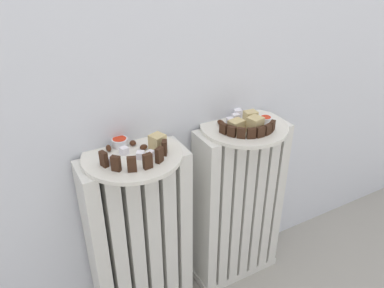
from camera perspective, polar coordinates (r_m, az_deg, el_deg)
radiator_left at (r=1.27m, az=-7.85°, el=-14.58°), size 0.33×0.13×0.64m
radiator_right at (r=1.41m, az=6.94°, el=-9.43°), size 0.33×0.13×0.64m
plate_left at (r=1.07m, az=-9.01°, el=-1.72°), size 0.29×0.29×0.01m
plate_right at (r=1.23m, az=7.84°, el=2.64°), size 0.29×0.29×0.01m
dark_cake_slice_left_0 at (r=1.02m, az=-13.22°, el=-2.24°), size 0.02×0.03×0.04m
dark_cake_slice_left_1 at (r=0.99m, az=-11.46°, el=-2.92°), size 0.03×0.03×0.04m
dark_cake_slice_left_2 at (r=0.98m, az=-9.10°, el=-3.05°), size 0.03×0.02×0.04m
dark_cake_slice_left_3 at (r=0.99m, az=-6.74°, el=-2.59°), size 0.03×0.02×0.04m
dark_cake_slice_left_4 at (r=1.01m, az=-4.98°, el=-1.68°), size 0.03×0.02×0.04m
dark_cake_slice_left_5 at (r=1.05m, az=-4.20°, el=-0.55°), size 0.02×0.03×0.04m
marble_cake_slice_left_0 at (r=1.07m, az=-5.24°, el=0.28°), size 0.05×0.05×0.05m
turkish_delight_left_0 at (r=1.07m, az=-10.24°, el=-1.00°), size 0.03×0.03×0.02m
turkish_delight_left_1 at (r=1.04m, az=-6.27°, el=-1.51°), size 0.03×0.03×0.02m
turkish_delight_left_2 at (r=1.03m, az=-11.89°, el=-2.50°), size 0.03×0.03×0.02m
turkish_delight_left_3 at (r=1.04m, az=-7.82°, el=-1.67°), size 0.03×0.03×0.02m
medjool_date_left_0 at (r=1.09m, az=-12.52°, el=-0.62°), size 0.02×0.03×0.02m
medjool_date_left_1 at (r=1.11m, az=-8.96°, el=0.15°), size 0.02×0.03×0.01m
medjool_date_left_2 at (r=1.08m, az=-7.35°, el=-0.46°), size 0.03×0.03×0.01m
jam_bowl_left at (r=1.11m, az=-10.89°, el=0.33°), size 0.05×0.05×0.02m
dark_cake_slice_right_0 at (r=1.16m, az=4.82°, el=2.35°), size 0.02×0.03×0.03m
dark_cake_slice_right_1 at (r=1.15m, az=6.02°, el=1.91°), size 0.02×0.03×0.03m
dark_cake_slice_right_2 at (r=1.14m, az=7.47°, el=1.65°), size 0.03×0.03×0.03m
dark_cake_slice_right_3 at (r=1.14m, az=8.97°, el=1.61°), size 0.03×0.02×0.03m
dark_cake_slice_right_4 at (r=1.16m, az=10.33°, el=1.79°), size 0.03×0.02×0.03m
dark_cake_slice_right_5 at (r=1.18m, az=11.39°, el=2.16°), size 0.03×0.02×0.03m
dark_cake_slice_right_6 at (r=1.20m, az=12.03°, el=2.67°), size 0.03×0.03×0.03m
marble_cake_slice_right_0 at (r=1.23m, az=8.82°, el=3.96°), size 0.04×0.04×0.04m
marble_cake_slice_right_1 at (r=1.18m, az=6.71°, el=2.74°), size 0.05×0.04×0.04m
marble_cake_slice_right_2 at (r=1.18m, az=9.51°, el=2.92°), size 0.05×0.05×0.05m
turkish_delight_right_0 at (r=1.26m, az=6.64°, el=4.08°), size 0.03×0.03×0.02m
turkish_delight_right_1 at (r=1.28m, az=6.91°, el=4.69°), size 0.03×0.03×0.03m
turkish_delight_right_2 at (r=1.27m, az=8.45°, el=4.10°), size 0.02×0.02×0.02m
turkish_delight_right_3 at (r=1.23m, az=5.76°, el=3.52°), size 0.02×0.02×0.02m
medjool_date_right_0 at (r=1.22m, az=4.39°, el=3.26°), size 0.02×0.03×0.02m
medjool_date_right_1 at (r=1.23m, az=10.19°, el=3.13°), size 0.03×0.02×0.02m
jam_bowl_right at (r=1.25m, az=11.10°, el=3.64°), size 0.04×0.04×0.02m
fork at (r=1.23m, az=7.66°, el=2.84°), size 0.06×0.09×0.00m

